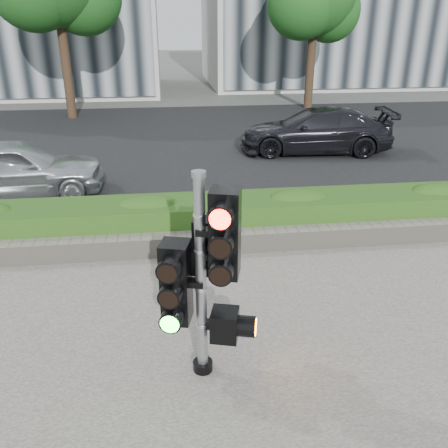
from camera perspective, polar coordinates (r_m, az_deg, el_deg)
The scene contains 8 objects.
ground at distance 6.45m, azimuth 1.59°, elevation -10.98°, with size 120.00×120.00×0.00m, color #51514C.
road at distance 15.71m, azimuth -3.93°, elevation 9.98°, with size 60.00×13.00×0.02m, color black.
curb at distance 9.18m, azimuth -1.33°, elevation 0.42°, with size 60.00×0.25×0.12m, color gray.
stone_wall at distance 7.99m, azimuth -0.43°, elevation -2.13°, with size 12.00×0.32×0.34m, color gray.
hedge at distance 8.51m, azimuth -0.94°, elevation 0.78°, with size 12.00×1.00×0.68m, color #528629.
traffic_signal at distance 4.86m, azimuth -2.37°, elevation -5.29°, with size 0.85×0.69×2.32m.
car_silver at distance 11.39m, azimuth -23.78°, elevation 6.19°, with size 1.50×3.73×1.27m, color #B9BAC1.
car_dark at distance 14.37m, azimuth 10.94°, elevation 11.00°, with size 1.79×4.39×1.27m, color black.
Camera 1 is at (-0.83, -5.26, 3.65)m, focal length 38.00 mm.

